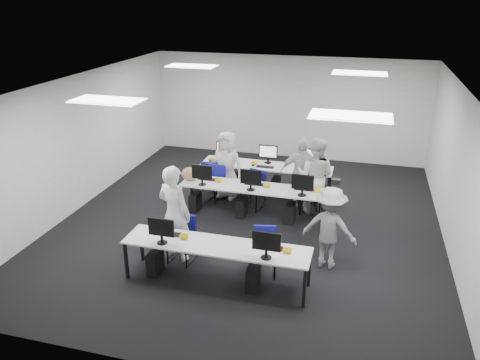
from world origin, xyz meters
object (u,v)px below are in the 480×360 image
(chair_3, at_px, (254,196))
(student_3, at_px, (301,173))
(chair_4, at_px, (312,200))
(student_2, at_px, (227,165))
(chair_7, at_px, (309,198))
(desk_mid, at_px, (253,189))
(chair_2, at_px, (208,189))
(chair_5, at_px, (220,187))
(desk_front, at_px, (216,247))
(student_0, at_px, (175,213))
(student_1, at_px, (315,176))
(chair_6, at_px, (256,192))
(chair_0, at_px, (182,247))
(photographer, at_px, (330,228))
(chair_1, at_px, (264,259))

(chair_3, xyz_separation_m, student_3, (1.02, 0.34, 0.55))
(chair_4, distance_m, student_2, 2.19)
(chair_7, bearing_deg, desk_mid, -162.78)
(chair_2, bearing_deg, chair_4, -6.55)
(chair_5, bearing_deg, desk_front, -67.64)
(desk_front, distance_m, chair_4, 3.46)
(desk_mid, xyz_separation_m, chair_5, (-0.99, 0.75, -0.38))
(desk_front, xyz_separation_m, student_0, (-0.98, 0.58, 0.24))
(chair_2, xyz_separation_m, chair_4, (2.49, -0.02, 0.02))
(student_0, distance_m, student_2, 2.95)
(student_0, distance_m, student_1, 3.47)
(student_0, bearing_deg, student_3, -107.56)
(chair_6, height_order, chair_7, chair_6)
(chair_4, xyz_separation_m, student_2, (-2.11, 0.32, 0.52))
(chair_4, bearing_deg, student_1, 19.70)
(chair_0, height_order, student_2, student_2)
(photographer, bearing_deg, chair_2, -24.77)
(chair_4, bearing_deg, chair_7, 127.59)
(desk_mid, relative_size, chair_1, 3.76)
(student_3, bearing_deg, photographer, -81.28)
(student_0, bearing_deg, chair_5, -73.98)
(desk_front, height_order, student_0, student_0)
(chair_0, height_order, photographer, photographer)
(student_1, bearing_deg, student_2, 1.45)
(chair_7, bearing_deg, chair_6, 163.64)
(chair_6, bearing_deg, student_2, 168.03)
(chair_6, bearing_deg, student_0, -107.11)
(chair_0, distance_m, photographer, 2.72)
(chair_5, bearing_deg, desk_mid, -31.29)
(chair_4, xyz_separation_m, chair_7, (-0.10, 0.16, -0.05))
(chair_4, bearing_deg, student_2, 175.49)
(chair_5, bearing_deg, chair_1, -53.06)
(chair_6, relative_size, chair_7, 1.02)
(desk_mid, relative_size, student_3, 1.94)
(chair_3, xyz_separation_m, student_2, (-0.76, 0.41, 0.55))
(chair_0, xyz_separation_m, chair_6, (0.72, 2.85, -0.01))
(chair_4, bearing_deg, desk_front, -107.16)
(chair_1, height_order, student_2, student_2)
(photographer, bearing_deg, student_1, -65.63)
(chair_2, xyz_separation_m, student_2, (0.38, 0.30, 0.54))
(desk_mid, height_order, student_1, student_1)
(desk_mid, xyz_separation_m, chair_6, (-0.11, 0.76, -0.41))
(chair_6, relative_size, student_1, 0.48)
(chair_4, height_order, student_1, student_1)
(desk_front, bearing_deg, chair_3, 91.78)
(student_0, xyz_separation_m, photographer, (2.77, 0.46, -0.15))
(chair_5, xyz_separation_m, chair_6, (0.88, 0.01, -0.03))
(desk_mid, relative_size, student_2, 1.94)
(chair_2, bearing_deg, photographer, -41.97)
(desk_front, height_order, student_1, student_1)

